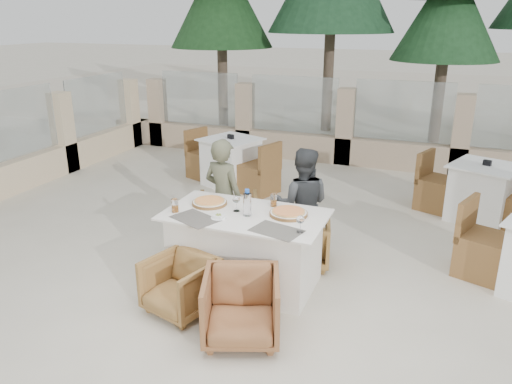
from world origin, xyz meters
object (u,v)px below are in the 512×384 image
(armchair_far_right, at_px, (303,241))
(pizza_left, at_px, (210,202))
(dining_table, at_px, (245,249))
(bg_table_b, at_px, (482,193))
(armchair_near_left, at_px, (180,285))
(diner_left, at_px, (224,197))
(water_bottle, at_px, (247,203))
(diner_right, at_px, (302,205))
(pizza_right, at_px, (288,213))
(bg_table_a, at_px, (231,162))
(armchair_far_left, at_px, (228,222))
(beer_glass_left, at_px, (175,206))
(armchair_near_right, at_px, (241,307))
(wine_glass_corner, at_px, (300,223))
(olive_dish, at_px, (218,216))
(beer_glass_right, at_px, (274,200))
(wine_glass_centre, at_px, (236,203))

(armchair_far_right, bearing_deg, pizza_left, 17.36)
(dining_table, distance_m, bg_table_b, 3.58)
(armchair_near_left, relative_size, diner_left, 0.43)
(water_bottle, relative_size, diner_right, 0.21)
(pizza_right, height_order, bg_table_a, pizza_right)
(armchair_far_left, bearing_deg, bg_table_b, -166.92)
(beer_glass_left, bearing_deg, dining_table, 17.37)
(armchair_near_right, height_order, diner_left, diner_left)
(pizza_right, relative_size, wine_glass_corner, 2.04)
(armchair_far_right, bearing_deg, diner_left, -10.00)
(pizza_left, xyz_separation_m, olive_dish, (0.25, -0.31, -0.00))
(olive_dish, bearing_deg, armchair_near_left, -108.53)
(armchair_far_left, xyz_separation_m, diner_right, (0.88, 0.06, 0.32))
(wine_glass_corner, bearing_deg, bg_table_a, 123.69)
(beer_glass_right, height_order, armchair_near_left, beer_glass_right)
(wine_glass_corner, xyz_separation_m, armchair_near_right, (-0.31, -0.64, -0.56))
(beer_glass_right, height_order, bg_table_b, beer_glass_right)
(diner_right, height_order, bg_table_b, diner_right)
(pizza_left, xyz_separation_m, water_bottle, (0.48, -0.14, 0.11))
(pizza_left, distance_m, wine_glass_centre, 0.35)
(pizza_left, xyz_separation_m, diner_left, (-0.06, 0.47, -0.11))
(diner_left, bearing_deg, pizza_left, 110.35)
(beer_glass_left, bearing_deg, bg_table_b, 44.68)
(beer_glass_left, distance_m, bg_table_b, 4.21)
(beer_glass_left, bearing_deg, bg_table_a, 104.13)
(water_bottle, height_order, beer_glass_right, water_bottle)
(bg_table_b, bearing_deg, diner_right, -113.88)
(bg_table_a, distance_m, bg_table_b, 3.76)
(wine_glass_centre, bearing_deg, water_bottle, -24.99)
(pizza_left, bearing_deg, beer_glass_right, 16.81)
(pizza_left, xyz_separation_m, armchair_far_right, (0.87, 0.53, -0.52))
(pizza_right, distance_m, water_bottle, 0.42)
(beer_glass_right, bearing_deg, bg_table_b, 49.00)
(olive_dish, height_order, armchair_near_right, olive_dish)
(wine_glass_corner, bearing_deg, armchair_far_right, 103.67)
(wine_glass_corner, height_order, olive_dish, wine_glass_corner)
(wine_glass_centre, distance_m, bg_table_b, 3.65)
(bg_table_b, bearing_deg, bg_table_a, -161.69)
(pizza_left, height_order, diner_left, diner_left)
(wine_glass_corner, bearing_deg, armchair_near_right, -116.01)
(pizza_right, height_order, bg_table_b, pizza_right)
(bg_table_b, bearing_deg, armchair_far_left, -123.50)
(beer_glass_right, distance_m, bg_table_b, 3.25)
(olive_dish, bearing_deg, bg_table_b, 49.55)
(beer_glass_right, bearing_deg, armchair_near_left, -119.02)
(pizza_left, xyz_separation_m, diner_right, (0.81, 0.65, -0.15))
(water_bottle, xyz_separation_m, bg_table_a, (-1.49, 2.92, -0.52))
(bg_table_a, bearing_deg, diner_right, -29.39)
(armchair_far_right, relative_size, armchair_near_right, 0.91)
(pizza_left, bearing_deg, armchair_near_right, -51.99)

